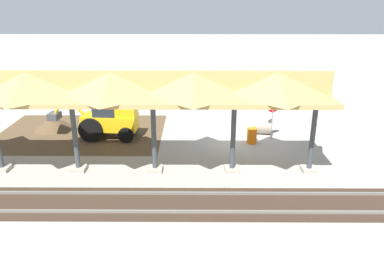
# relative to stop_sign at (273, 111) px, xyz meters

# --- Properties ---
(ground_plane) EXTENTS (120.00, 120.00, 0.00)m
(ground_plane) POSITION_rel_stop_sign_xyz_m (1.98, -0.10, -1.74)
(ground_plane) COLOR #9E998E
(dirt_work_zone) EXTENTS (10.03, 7.00, 0.01)m
(dirt_work_zone) POSITION_rel_stop_sign_xyz_m (11.51, -0.96, -1.74)
(dirt_work_zone) COLOR brown
(dirt_work_zone) RESTS_ON ground
(platform_canopy) EXTENTS (23.52, 3.20, 4.90)m
(platform_canopy) POSITION_rel_stop_sign_xyz_m (10.15, 4.26, 2.43)
(platform_canopy) COLOR #9E998E
(platform_canopy) RESTS_ON ground
(rail_tracks) EXTENTS (60.00, 2.58, 0.15)m
(rail_tracks) POSITION_rel_stop_sign_xyz_m (1.98, 7.28, -1.71)
(rail_tracks) COLOR slate
(rail_tracks) RESTS_ON ground
(stop_sign) EXTENTS (0.73, 0.26, 2.42)m
(stop_sign) POSITION_rel_stop_sign_xyz_m (0.00, 0.00, 0.00)
(stop_sign) COLOR gray
(stop_sign) RESTS_ON ground
(backhoe) EXTENTS (5.33, 1.90, 2.82)m
(backhoe) POSITION_rel_stop_sign_xyz_m (9.64, -0.20, -0.48)
(backhoe) COLOR #EAB214
(backhoe) RESTS_ON ground
(dirt_mound) EXTENTS (4.84, 4.84, 1.61)m
(dirt_mound) POSITION_rel_stop_sign_xyz_m (13.52, -1.74, -1.74)
(dirt_mound) COLOR brown
(dirt_mound) RESTS_ON ground
(concrete_pipe) EXTENTS (1.14, 1.14, 1.00)m
(concrete_pipe) POSITION_rel_stop_sign_xyz_m (0.33, -0.95, -1.25)
(concrete_pipe) COLOR #9E9384
(concrete_pipe) RESTS_ON ground
(traffic_barrel) EXTENTS (0.56, 0.56, 0.90)m
(traffic_barrel) POSITION_rel_stop_sign_xyz_m (1.23, 0.63, -1.29)
(traffic_barrel) COLOR orange
(traffic_barrel) RESTS_ON ground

